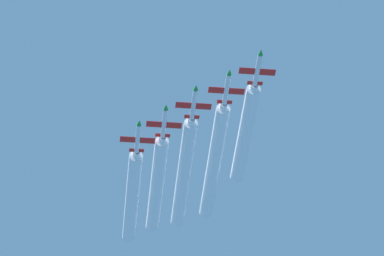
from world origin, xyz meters
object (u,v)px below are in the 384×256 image
(jet_lead, at_px, (258,69))
(jet_second_echelon, at_px, (227,88))
(jet_fifth_echelon, at_px, (138,137))
(jet_fourth_echelon, at_px, (164,122))
(jet_third_echelon, at_px, (194,103))

(jet_lead, relative_size, jet_second_echelon, 1.00)
(jet_fifth_echelon, bearing_deg, jet_lead, 138.56)
(jet_lead, height_order, jet_fourth_echelon, jet_lead)
(jet_lead, bearing_deg, jet_fifth_echelon, -41.44)
(jet_second_echelon, bearing_deg, jet_lead, 133.39)
(jet_second_echelon, bearing_deg, jet_fifth_echelon, -39.56)
(jet_fourth_echelon, bearing_deg, jet_third_echelon, 134.67)
(jet_second_echelon, bearing_deg, jet_fourth_echelon, -38.95)
(jet_third_echelon, distance_m, jet_fifth_echelon, 17.63)
(jet_third_echelon, xyz_separation_m, jet_fourth_echelon, (6.63, -6.71, -0.85))
(jet_lead, xyz_separation_m, jet_second_echelon, (6.56, -6.94, -0.43))
(jet_third_echelon, bearing_deg, jet_fourth_echelon, -45.33)
(jet_third_echelon, relative_size, jet_fourth_echelon, 1.00)
(jet_second_echelon, relative_size, jet_fourth_echelon, 1.00)
(jet_fifth_echelon, bearing_deg, jet_third_echelon, 136.71)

